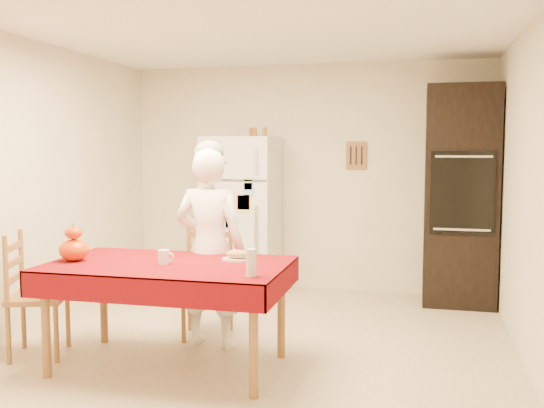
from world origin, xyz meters
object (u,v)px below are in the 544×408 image
(pumpkin_lower, at_px, (74,250))
(chair_far, at_px, (208,275))
(bread_plate, at_px, (238,260))
(coffee_mug, at_px, (164,257))
(chair_left, at_px, (29,290))
(seated_woman, at_px, (210,248))
(dining_table, at_px, (168,272))
(refrigerator, at_px, (242,215))
(oven_cabinet, at_px, (460,196))
(wine_glass, at_px, (251,263))

(pumpkin_lower, bearing_deg, chair_far, 51.74)
(pumpkin_lower, distance_m, bread_plate, 1.19)
(bread_plate, bearing_deg, coffee_mug, -153.37)
(chair_left, height_order, coffee_mug, chair_left)
(seated_woman, bearing_deg, chair_left, 25.96)
(seated_woman, distance_m, bread_plate, 0.46)
(dining_table, bearing_deg, bread_plate, 22.80)
(refrigerator, bearing_deg, oven_cabinet, 1.18)
(refrigerator, bearing_deg, dining_table, -86.33)
(refrigerator, height_order, bread_plate, refrigerator)
(chair_left, relative_size, wine_glass, 5.40)
(chair_far, bearing_deg, coffee_mug, -105.18)
(chair_far, bearing_deg, oven_cabinet, 23.36)
(refrigerator, distance_m, chair_left, 2.58)
(oven_cabinet, relative_size, pumpkin_lower, 10.34)
(refrigerator, relative_size, bread_plate, 7.08)
(chair_far, relative_size, chair_left, 1.00)
(refrigerator, distance_m, bread_plate, 2.23)
(seated_woman, xyz_separation_m, bread_plate, (0.33, -0.32, -0.02))
(oven_cabinet, relative_size, seated_woman, 1.39)
(chair_far, bearing_deg, chair_left, -157.07)
(wine_glass, bearing_deg, bread_plate, 115.92)
(refrigerator, xyz_separation_m, coffee_mug, (0.14, -2.38, -0.04))
(dining_table, relative_size, chair_far, 1.79)
(chair_left, xyz_separation_m, pumpkin_lower, (0.43, -0.06, 0.33))
(dining_table, xyz_separation_m, pumpkin_lower, (-0.69, -0.09, 0.15))
(dining_table, xyz_separation_m, seated_woman, (0.13, 0.51, 0.10))
(oven_cabinet, distance_m, pumpkin_lower, 3.76)
(coffee_mug, relative_size, wine_glass, 0.57)
(oven_cabinet, relative_size, coffee_mug, 22.00)
(chair_far, xyz_separation_m, wine_glass, (0.69, -1.10, 0.34))
(oven_cabinet, bearing_deg, wine_glass, -118.11)
(dining_table, distance_m, bread_plate, 0.51)
(dining_table, bearing_deg, pumpkin_lower, -172.55)
(oven_cabinet, xyz_separation_m, wine_glass, (-1.43, -2.68, -0.25))
(chair_far, relative_size, bread_plate, 3.96)
(wine_glass, bearing_deg, refrigerator, 107.87)
(refrigerator, distance_m, pumpkin_lower, 2.49)
(dining_table, height_order, chair_far, chair_far)
(dining_table, relative_size, chair_left, 1.79)
(dining_table, height_order, chair_left, chair_left)
(oven_cabinet, xyz_separation_m, chair_far, (-2.12, -1.58, -0.59))
(refrigerator, relative_size, seated_woman, 1.08)
(seated_woman, height_order, pumpkin_lower, seated_woman)
(refrigerator, distance_m, chair_far, 1.58)
(chair_far, height_order, coffee_mug, chair_far)
(dining_table, distance_m, pumpkin_lower, 0.72)
(refrigerator, xyz_separation_m, chair_left, (-0.97, -2.37, -0.34))
(bread_plate, bearing_deg, dining_table, -157.20)
(refrigerator, height_order, chair_far, refrigerator)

